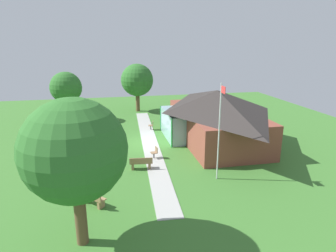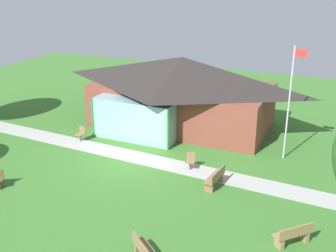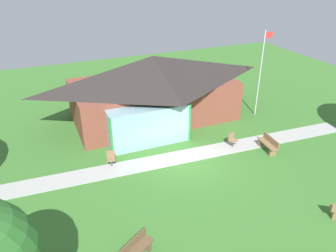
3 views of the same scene
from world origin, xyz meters
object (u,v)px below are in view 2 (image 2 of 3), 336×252
at_px(flagpole, 290,99).
at_px(bench_lawn_far_right, 293,235).
at_px(patio_chair_west, 81,134).
at_px(pavilion, 180,91).
at_px(bench_front_right, 145,252).
at_px(bench_mid_right, 215,179).
at_px(patio_chair_lawn_spare, 190,162).

distance_m(flagpole, bench_lawn_far_right, 8.00).
relative_size(flagpole, patio_chair_west, 6.83).
xyz_separation_m(pavilion, patio_chair_west, (-4.19, -4.66, -1.83)).
height_order(bench_front_right, bench_mid_right, same).
height_order(bench_front_right, patio_chair_west, patio_chair_west).
bearing_deg(flagpole, bench_mid_right, -118.41).
xyz_separation_m(pavilion, patio_chair_lawn_spare, (2.83, -5.48, -1.83)).
xyz_separation_m(flagpole, patio_chair_west, (-11.03, -2.37, -2.82)).
bearing_deg(bench_lawn_far_right, patio_chair_lawn_spare, 96.79).
distance_m(bench_front_right, bench_lawn_far_right, 5.34).
xyz_separation_m(bench_mid_right, bench_lawn_far_right, (3.88, -2.96, 0.00)).
bearing_deg(flagpole, pavilion, 161.50).
relative_size(flagpole, bench_lawn_far_right, 4.23).
relative_size(pavilion, patio_chair_lawn_spare, 13.44).
height_order(pavilion, bench_front_right, pavilion).
distance_m(bench_mid_right, patio_chair_west, 8.89).
height_order(pavilion, patio_chair_lawn_spare, pavilion).
bearing_deg(bench_mid_right, pavilion, 39.69).
xyz_separation_m(bench_front_right, patio_chair_west, (-8.13, 7.97, 0.01)).
bearing_deg(patio_chair_west, bench_front_right, 147.31).
height_order(pavilion, flagpole, flagpole).
height_order(flagpole, patio_chair_lawn_spare, flagpole).
bearing_deg(patio_chair_west, patio_chair_lawn_spare, -175.00).
bearing_deg(pavilion, flagpole, -18.50).
bearing_deg(bench_lawn_far_right, bench_mid_right, 96.22).
distance_m(flagpole, bench_mid_right, 5.72).
bearing_deg(patio_chair_west, bench_lawn_far_right, 170.16).
bearing_deg(bench_mid_right, bench_lawn_far_right, -121.57).
relative_size(bench_front_right, bench_mid_right, 0.94).
bearing_deg(bench_front_right, bench_lawn_far_right, 73.27).
distance_m(bench_mid_right, bench_lawn_far_right, 4.88).
bearing_deg(flagpole, bench_lawn_far_right, -78.31).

